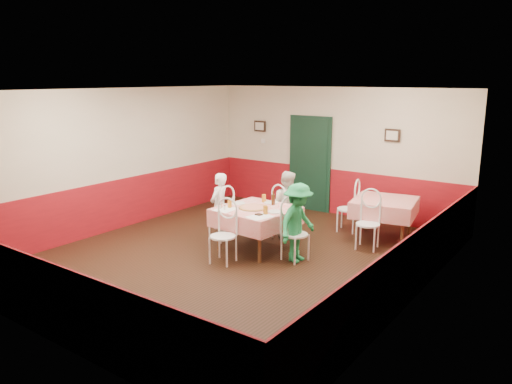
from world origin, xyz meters
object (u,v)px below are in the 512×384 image
Objects in this scene: glass_a at (230,204)px; beer_bottle at (273,199)px; chair_second_a at (348,209)px; diner_left at (219,207)px; wallet at (259,214)px; diner_right at (298,223)px; main_table at (256,229)px; diner_far at (286,205)px; chair_near at (223,236)px; pizza at (253,207)px; chair_far at (285,215)px; chair_second_b at (368,224)px; glass_c at (264,198)px; chair_right at (295,234)px; glass_b at (266,210)px; second_table at (384,219)px; chair_left at (221,217)px.

glass_a is 0.80m from beer_bottle.
chair_second_a is 2.57m from diner_left.
diner_right reaches higher than wallet.
diner_far is (0.06, 0.90, 0.27)m from main_table.
glass_a is at bearing 99.78° from diner_right.
pizza is at bearing 77.95° from chair_near.
main_table is 0.63m from beer_bottle.
wallet is at bearing 111.31° from chair_far.
chair_second_a is (0.84, 1.94, 0.08)m from main_table.
chair_second_b reaches higher than glass_a.
diner_right is (1.04, -0.50, -0.17)m from glass_c.
main_table is at bearing 99.87° from chair_right.
chair_right is at bearing 19.09° from glass_b.
diner_right is (1.80, -0.13, 0.03)m from diner_left.
diner_left is at bearing 166.93° from glass_b.
wallet is 0.09× the size of diner_far.
chair_second_b is (0.00, -0.75, 0.08)m from second_table.
chair_near is 6.69× the size of glass_a.
chair_far is at bearing 121.94° from diner_left.
chair_second_a is 2.20m from pizza.
chair_second_b is 1.45m from diner_right.
glass_c is (-0.20, -0.41, 0.38)m from chair_far.
main_table is 0.65m from glass_c.
chair_second_b is 1.92m from glass_c.
chair_left is 6.24× the size of glass_b.
glass_b reaches higher than chair_second_b.
diner_right is at bearing 29.36° from chair_near.
glass_b is (-1.23, -2.17, 0.46)m from second_table.
diner_left reaches higher than main_table.
chair_far is at bearing -177.52° from chair_second_b.
pizza is at bearing -152.86° from chair_second_b.
main_table is 1.99m from chair_second_b.
glass_c is 0.27m from beer_bottle.
diner_far reaches higher than diner_left.
chair_left is at bearing 164.78° from wallet.
chair_second_b is 2.03m from wallet.
chair_near is 8.18× the size of wallet.
second_table is 2.99m from glass_a.
chair_far is at bearing -45.73° from chair_second_a.
chair_right is 1.00× the size of chair_near.
diner_far is at bearing 105.12° from wallet.
glass_a is (-1.99, -2.19, 0.45)m from second_table.
wallet is at bearing -75.09° from beer_bottle.
diner_right is at bearing -109.04° from second_table.
chair_far is 0.68× the size of diner_right.
diner_far is 1.27m from diner_right.
diner_far reaches higher than chair_near.
chair_right is at bearing 31.00° from chair_near.
chair_second_a reaches higher than glass_a.
diner_right is at bearing 29.39° from wallet.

